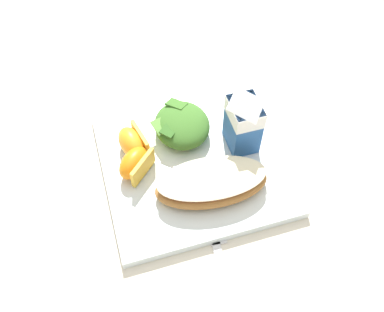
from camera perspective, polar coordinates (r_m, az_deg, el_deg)
The scene contains 8 objects.
ground at distance 0.69m, azimuth 0.00°, elevation -1.26°, with size 3.00×3.00×0.00m, color beige.
white_plate at distance 0.68m, azimuth 0.00°, elevation -0.88°, with size 0.28×0.28×0.02m, color silver.
cheesy_pizza_bread at distance 0.63m, azimuth 2.63°, elevation -3.60°, with size 0.10×0.18×0.04m.
green_salad_pile at distance 0.69m, azimuth -1.52°, elevation 4.18°, with size 0.10×0.09×0.04m.
milk_carton at distance 0.65m, azimuth 6.96°, elevation 4.99°, with size 0.06×0.05×0.11m.
orange_wedge_front at distance 0.68m, azimuth -7.98°, elevation 1.86°, with size 0.07×0.05×0.04m.
orange_wedge_middle at distance 0.65m, azimuth -7.63°, elevation -0.99°, with size 0.07×0.07×0.04m.
metal_fork at distance 0.60m, azimuth 4.17°, elevation -15.34°, with size 0.19×0.04×0.01m.
Camera 1 is at (0.37, -0.11, 0.57)m, focal length 39.78 mm.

